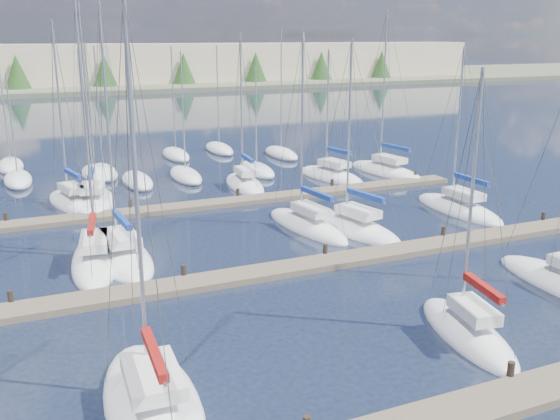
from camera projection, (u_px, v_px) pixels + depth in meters
name	position (u px, v px, depth m)	size (l,w,h in m)	color
ground	(117.00, 144.00, 70.83)	(400.00, 400.00, 0.00)	#1C2539
dock_mid	(264.00, 272.00, 32.04)	(44.00, 1.93, 1.10)	#6B5E4C
dock_far	(189.00, 206.00, 44.37)	(44.00, 1.93, 1.10)	#6B5E4C
sailboat_o	(94.00, 202.00, 45.42)	(4.37, 8.38, 14.88)	white
sailboat_m	(458.00, 209.00, 43.65)	(2.68, 8.53, 11.92)	white
sailboat_d	(467.00, 333.00, 25.45)	(3.39, 7.11, 11.51)	white
sailboat_l	(353.00, 228.00, 39.32)	(4.16, 8.57, 12.50)	white
sailboat_i	(96.00, 259.00, 33.87)	(4.00, 9.23, 14.51)	white
sailboat_p	(245.00, 184.00, 50.80)	(3.18, 7.68, 12.84)	white
sailboat_k	(307.00, 226.00, 39.79)	(3.25, 8.63, 12.88)	white
sailboat_n	(71.00, 203.00, 45.21)	(3.79, 7.84, 13.69)	white
sailboat_q	(331.00, 176.00, 53.89)	(4.24, 8.27, 11.55)	white
sailboat_j	(120.00, 255.00, 34.43)	(3.46, 8.75, 14.34)	white
sailboat_c	(153.00, 402.00, 20.65)	(3.51, 8.47, 13.83)	white
sailboat_r	(386.00, 171.00, 55.78)	(3.87, 9.36, 14.72)	white
distant_boats	(98.00, 172.00, 54.76)	(36.93, 20.75, 13.30)	#9EA0A5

